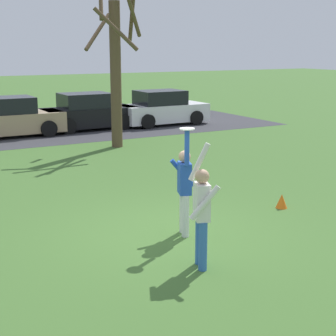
{
  "coord_description": "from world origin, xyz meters",
  "views": [
    {
      "loc": [
        -4.62,
        -8.4,
        3.52
      ],
      "look_at": [
        -0.02,
        -0.08,
        1.31
      ],
      "focal_mm": 55.6,
      "sensor_mm": 36.0,
      "label": 1
    }
  ],
  "objects_px": {
    "person_defender": "(202,210)",
    "bare_tree_tall": "(116,65)",
    "field_cone_orange": "(282,201)",
    "parked_car_black": "(88,113)",
    "person_catcher": "(184,185)",
    "parked_car_white": "(162,109)",
    "parked_car_tan": "(10,118)",
    "frisbee_disc": "(187,129)"
  },
  "relations": [
    {
      "from": "person_defender",
      "to": "bare_tree_tall",
      "type": "bearing_deg",
      "value": 4.1
    },
    {
      "from": "field_cone_orange",
      "to": "parked_car_black",
      "type": "bearing_deg",
      "value": 88.72
    },
    {
      "from": "person_catcher",
      "to": "parked_car_white",
      "type": "relative_size",
      "value": 0.5
    },
    {
      "from": "person_defender",
      "to": "bare_tree_tall",
      "type": "height_order",
      "value": "bare_tree_tall"
    },
    {
      "from": "parked_car_black",
      "to": "bare_tree_tall",
      "type": "height_order",
      "value": "bare_tree_tall"
    },
    {
      "from": "field_cone_orange",
      "to": "parked_car_white",
      "type": "bearing_deg",
      "value": 73.32
    },
    {
      "from": "person_catcher",
      "to": "parked_car_black",
      "type": "relative_size",
      "value": 0.5
    },
    {
      "from": "parked_car_black",
      "to": "person_defender",
      "type": "bearing_deg",
      "value": -104.38
    },
    {
      "from": "parked_car_black",
      "to": "parked_car_white",
      "type": "xyz_separation_m",
      "value": [
        3.53,
        -0.31,
        0.0
      ]
    },
    {
      "from": "person_defender",
      "to": "parked_car_black",
      "type": "xyz_separation_m",
      "value": [
        3.61,
        14.91,
        -0.25
      ]
    },
    {
      "from": "person_catcher",
      "to": "parked_car_black",
      "type": "height_order",
      "value": "person_catcher"
    },
    {
      "from": "bare_tree_tall",
      "to": "field_cone_orange",
      "type": "distance_m",
      "value": 9.03
    },
    {
      "from": "person_catcher",
      "to": "parked_car_tan",
      "type": "xyz_separation_m",
      "value": [
        -0.36,
        13.21,
        -0.25
      ]
    },
    {
      "from": "field_cone_orange",
      "to": "parked_car_tan",
      "type": "bearing_deg",
      "value": 103.76
    },
    {
      "from": "parked_car_black",
      "to": "field_cone_orange",
      "type": "bearing_deg",
      "value": -92.04
    },
    {
      "from": "person_defender",
      "to": "parked_car_white",
      "type": "xyz_separation_m",
      "value": [
        7.14,
        14.6,
        -0.25
      ]
    },
    {
      "from": "field_cone_orange",
      "to": "frisbee_disc",
      "type": "bearing_deg",
      "value": -168.1
    },
    {
      "from": "parked_car_black",
      "to": "field_cone_orange",
      "type": "relative_size",
      "value": 12.89
    },
    {
      "from": "bare_tree_tall",
      "to": "parked_car_tan",
      "type": "bearing_deg",
      "value": 124.28
    },
    {
      "from": "field_cone_orange",
      "to": "person_catcher",
      "type": "bearing_deg",
      "value": -171.98
    },
    {
      "from": "person_defender",
      "to": "bare_tree_tall",
      "type": "xyz_separation_m",
      "value": [
        3.06,
        10.44,
        1.94
      ]
    },
    {
      "from": "parked_car_black",
      "to": "bare_tree_tall",
      "type": "distance_m",
      "value": 5.01
    },
    {
      "from": "person_defender",
      "to": "parked_car_white",
      "type": "bearing_deg",
      "value": -5.62
    },
    {
      "from": "person_defender",
      "to": "field_cone_orange",
      "type": "relative_size",
      "value": 6.38
    },
    {
      "from": "parked_car_black",
      "to": "bare_tree_tall",
      "type": "xyz_separation_m",
      "value": [
        -0.55,
        -4.47,
        2.2
      ]
    },
    {
      "from": "parked_car_white",
      "to": "bare_tree_tall",
      "type": "distance_m",
      "value": 6.23
    },
    {
      "from": "parked_car_tan",
      "to": "parked_car_black",
      "type": "xyz_separation_m",
      "value": [
        3.43,
        0.25,
        0.0
      ]
    },
    {
      "from": "person_catcher",
      "to": "field_cone_orange",
      "type": "height_order",
      "value": "person_catcher"
    },
    {
      "from": "frisbee_disc",
      "to": "bare_tree_tall",
      "type": "bearing_deg",
      "value": 74.22
    },
    {
      "from": "parked_car_tan",
      "to": "parked_car_black",
      "type": "distance_m",
      "value": 3.44
    },
    {
      "from": "parked_car_white",
      "to": "bare_tree_tall",
      "type": "xyz_separation_m",
      "value": [
        -4.08,
        -4.16,
        2.2
      ]
    },
    {
      "from": "frisbee_disc",
      "to": "parked_car_black",
      "type": "distance_m",
      "value": 14.09
    },
    {
      "from": "frisbee_disc",
      "to": "parked_car_white",
      "type": "xyz_separation_m",
      "value": [
        6.68,
        13.36,
        -1.37
      ]
    },
    {
      "from": "person_defender",
      "to": "field_cone_orange",
      "type": "bearing_deg",
      "value": -40.5
    },
    {
      "from": "frisbee_disc",
      "to": "parked_car_black",
      "type": "relative_size",
      "value": 0.07
    },
    {
      "from": "person_catcher",
      "to": "person_defender",
      "type": "bearing_deg",
      "value": -0.0
    },
    {
      "from": "frisbee_disc",
      "to": "field_cone_orange",
      "type": "relative_size",
      "value": 0.86
    },
    {
      "from": "frisbee_disc",
      "to": "bare_tree_tall",
      "type": "xyz_separation_m",
      "value": [
        2.6,
        9.19,
        0.83
      ]
    },
    {
      "from": "frisbee_disc",
      "to": "parked_car_tan",
      "type": "distance_m",
      "value": 13.49
    },
    {
      "from": "parked_car_white",
      "to": "field_cone_orange",
      "type": "bearing_deg",
      "value": -107.44
    },
    {
      "from": "person_catcher",
      "to": "person_defender",
      "type": "height_order",
      "value": "person_catcher"
    },
    {
      "from": "person_defender",
      "to": "frisbee_disc",
      "type": "height_order",
      "value": "frisbee_disc"
    }
  ]
}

